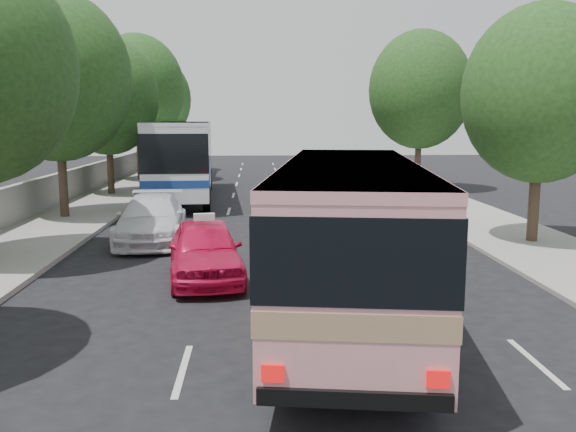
{
  "coord_description": "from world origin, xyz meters",
  "views": [
    {
      "loc": [
        -0.64,
        -11.82,
        4.19
      ],
      "look_at": [
        0.22,
        4.44,
        1.6
      ],
      "focal_mm": 38.0,
      "sensor_mm": 36.0,
      "label": 1
    }
  ],
  "objects": [
    {
      "name": "sidewalk_left",
      "position": [
        -8.5,
        20.0,
        0.07
      ],
      "size": [
        4.0,
        90.0,
        0.15
      ],
      "primitive_type": "cube",
      "color": "#9E998E",
      "rests_on": "ground"
    },
    {
      "name": "tree_left_f",
      "position": [
        -8.62,
        37.94,
        6.0
      ],
      "size": [
        5.88,
        5.88,
        9.16
      ],
      "color": "#38281E",
      "rests_on": "ground"
    },
    {
      "name": "pink_bus",
      "position": [
        1.3,
        0.56,
        2.07
      ],
      "size": [
        4.05,
        10.67,
        3.32
      ],
      "rotation": [
        0.0,
        0.0,
        -0.14
      ],
      "color": "pink",
      "rests_on": "ground"
    },
    {
      "name": "tour_coach_rear",
      "position": [
        -6.3,
        31.55,
        2.27
      ],
      "size": [
        2.98,
        12.67,
        3.78
      ],
      "rotation": [
        0.0,
        0.0,
        0.02
      ],
      "color": "white",
      "rests_on": "ground"
    },
    {
      "name": "sidewalk_right",
      "position": [
        8.5,
        20.0,
        0.06
      ],
      "size": [
        4.0,
        90.0,
        0.12
      ],
      "primitive_type": "cube",
      "color": "#9E998E",
      "rests_on": "ground"
    },
    {
      "name": "low_wall",
      "position": [
        -10.3,
        20.0,
        0.9
      ],
      "size": [
        0.3,
        90.0,
        1.5
      ],
      "primitive_type": "cube",
      "color": "#9E998E",
      "rests_on": "sidewalk_left"
    },
    {
      "name": "taxi_roof_sign",
      "position": [
        -2.0,
        4.02,
        1.66
      ],
      "size": [
        0.57,
        0.25,
        0.18
      ],
      "primitive_type": "cube",
      "rotation": [
        0.0,
        0.0,
        0.13
      ],
      "color": "silver",
      "rests_on": "pink_taxi"
    },
    {
      "name": "tour_coach_front",
      "position": [
        -4.5,
        20.69,
        2.44
      ],
      "size": [
        3.77,
        13.68,
        4.05
      ],
      "rotation": [
        0.0,
        0.0,
        0.06
      ],
      "color": "white",
      "rests_on": "ground"
    },
    {
      "name": "tree_left_c",
      "position": [
        -8.62,
        13.94,
        6.12
      ],
      "size": [
        6.0,
        6.0,
        9.35
      ],
      "color": "#38281E",
      "rests_on": "ground"
    },
    {
      "name": "white_pickup",
      "position": [
        -4.25,
        9.14,
        0.79
      ],
      "size": [
        2.55,
        5.55,
        1.57
      ],
      "primitive_type": "imported",
      "rotation": [
        0.0,
        0.0,
        0.07
      ],
      "color": "white",
      "rests_on": "ground"
    },
    {
      "name": "tree_right_far",
      "position": [
        9.08,
        23.94,
        6.12
      ],
      "size": [
        6.0,
        6.0,
        9.35
      ],
      "color": "#38281E",
      "rests_on": "ground"
    },
    {
      "name": "tree_left_e",
      "position": [
        -8.42,
        29.94,
        6.43
      ],
      "size": [
        6.3,
        6.3,
        9.82
      ],
      "color": "#38281E",
      "rests_on": "ground"
    },
    {
      "name": "tree_right_near",
      "position": [
        8.78,
        7.94,
        5.2
      ],
      "size": [
        5.1,
        5.1,
        7.95
      ],
      "color": "#38281E",
      "rests_on": "ground"
    },
    {
      "name": "ground",
      "position": [
        0.0,
        0.0,
        0.0
      ],
      "size": [
        120.0,
        120.0,
        0.0
      ],
      "primitive_type": "plane",
      "color": "black",
      "rests_on": "ground"
    },
    {
      "name": "tree_left_d",
      "position": [
        -8.52,
        21.94,
        5.63
      ],
      "size": [
        5.52,
        5.52,
        8.6
      ],
      "color": "#38281E",
      "rests_on": "ground"
    },
    {
      "name": "pink_taxi",
      "position": [
        -2.0,
        4.02,
        0.78
      ],
      "size": [
        2.44,
        4.81,
        1.57
      ],
      "primitive_type": "imported",
      "rotation": [
        0.0,
        0.0,
        0.13
      ],
      "color": "#DF1349",
      "rests_on": "ground"
    }
  ]
}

